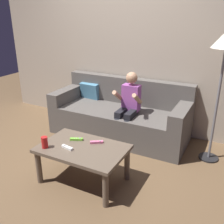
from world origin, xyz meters
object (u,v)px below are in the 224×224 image
couch (120,116)px  coffee_table (83,152)px  game_remote_lime_near_edge (76,139)px  game_remote_white_center (67,147)px  soda_can (45,142)px  person_seated_on_couch (128,104)px  game_remote_pink_far_corner (97,142)px

couch → coffee_table: size_ratio=2.17×
couch → game_remote_lime_near_edge: size_ratio=13.91×
coffee_table → game_remote_lime_near_edge: 0.19m
game_remote_white_center → soda_can: size_ratio=1.18×
person_seated_on_couch → game_remote_white_center: (-0.19, -1.13, -0.14)m
coffee_table → game_remote_pink_far_corner: game_remote_pink_far_corner is taller
coffee_table → game_remote_white_center: size_ratio=6.30×
couch → game_remote_pink_far_corner: couch is taller
coffee_table → game_remote_pink_far_corner: 0.19m
person_seated_on_couch → game_remote_pink_far_corner: person_seated_on_couch is taller
person_seated_on_couch → soda_can: person_seated_on_couch is taller
game_remote_pink_far_corner → couch: bearing=102.1°
person_seated_on_couch → game_remote_white_center: 1.16m
game_remote_lime_near_edge → person_seated_on_couch: bearing=77.5°
couch → game_remote_pink_far_corner: size_ratio=14.50×
couch → game_remote_lime_near_edge: couch is taller
game_remote_lime_near_edge → game_remote_pink_far_corner: 0.24m
coffee_table → game_remote_lime_near_edge: game_remote_lime_near_edge is taller
couch → coffee_table: couch is taller
game_remote_white_center → game_remote_pink_far_corner: bearing=48.7°
person_seated_on_couch → game_remote_pink_far_corner: bearing=-88.4°
coffee_table → game_remote_lime_near_edge: size_ratio=6.40×
couch → game_remote_white_center: 1.32m
couch → person_seated_on_couch: person_seated_on_couch is taller
coffee_table → soda_can: soda_can is taller
coffee_table → game_remote_white_center: 0.17m
game_remote_lime_near_edge → soda_can: size_ratio=1.16×
soda_can → game_remote_pink_far_corner: bearing=37.4°
couch → game_remote_white_center: bearing=-89.2°
couch → coffee_table: 1.23m
person_seated_on_couch → coffee_table: person_seated_on_couch is taller
person_seated_on_couch → game_remote_white_center: person_seated_on_couch is taller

